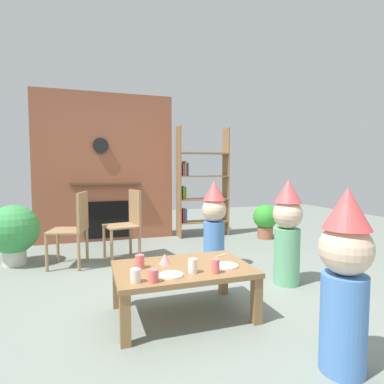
{
  "coord_description": "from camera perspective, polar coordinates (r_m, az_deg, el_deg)",
  "views": [
    {
      "loc": [
        -0.9,
        -2.76,
        1.17
      ],
      "look_at": [
        0.15,
        0.4,
        0.93
      ],
      "focal_mm": 29.4,
      "sensor_mm": 36.0,
      "label": 1
    }
  ],
  "objects": [
    {
      "name": "birthday_cake_slice",
      "position": [
        2.63,
        -4.96,
        -12.0
      ],
      "size": [
        0.1,
        0.1,
        0.09
      ],
      "primitive_type": "cone",
      "color": "pink",
      "rests_on": "coffee_table"
    },
    {
      "name": "paper_cup_far_left",
      "position": [
        2.41,
        0.15,
        -13.25
      ],
      "size": [
        0.07,
        0.07,
        0.11
      ],
      "primitive_type": "cylinder",
      "color": "silver",
      "rests_on": "coffee_table"
    },
    {
      "name": "child_with_cone_hat",
      "position": [
        2.04,
        25.99,
        -13.5
      ],
      "size": [
        0.3,
        0.3,
        1.07
      ],
      "rotation": [
        0.0,
        0.0,
        2.18
      ],
      "color": "#4C7FC6",
      "rests_on": "ground_plane"
    },
    {
      "name": "paper_plate_rear",
      "position": [
        2.59,
        6.22,
        -13.14
      ],
      "size": [
        0.19,
        0.19,
        0.01
      ],
      "primitive_type": "cylinder",
      "color": "white",
      "rests_on": "coffee_table"
    },
    {
      "name": "coffee_table",
      "position": [
        2.59,
        -1.67,
        -14.57
      ],
      "size": [
        1.07,
        0.71,
        0.4
      ],
      "color": "olive",
      "rests_on": "ground_plane"
    },
    {
      "name": "paper_cup_far_right",
      "position": [
        2.55,
        -9.45,
        -12.33
      ],
      "size": [
        0.07,
        0.07,
        0.11
      ],
      "primitive_type": "cylinder",
      "color": "#E5666B",
      "rests_on": "coffee_table"
    },
    {
      "name": "dining_chair_middle",
      "position": [
        4.2,
        -11.49,
        -4.98
      ],
      "size": [
        0.47,
        0.47,
        0.9
      ],
      "rotation": [
        0.0,
        0.0,
        3.34
      ],
      "color": "#9E7A51",
      "rests_on": "ground_plane"
    },
    {
      "name": "dining_chair_left",
      "position": [
        4.03,
        -20.46,
        -5.54
      ],
      "size": [
        0.49,
        0.49,
        0.9
      ],
      "rotation": [
        0.0,
        0.0,
        2.89
      ],
      "color": "#9E7A51",
      "rests_on": "ground_plane"
    },
    {
      "name": "bookshelf",
      "position": [
        5.49,
        1.37,
        1.12
      ],
      "size": [
        0.9,
        0.28,
        1.9
      ],
      "color": "olive",
      "rests_on": "ground_plane"
    },
    {
      "name": "paper_plate_front",
      "position": [
        2.37,
        -3.79,
        -14.77
      ],
      "size": [
        0.18,
        0.18,
        0.01
      ],
      "primitive_type": "cylinder",
      "color": "white",
      "rests_on": "coffee_table"
    },
    {
      "name": "ground_plane",
      "position": [
        3.13,
        -0.32,
        -17.82
      ],
      "size": [
        12.0,
        12.0,
        0.0
      ],
      "primitive_type": "plane",
      "color": "gray"
    },
    {
      "name": "paper_cup_center",
      "position": [
        2.42,
        4.3,
        -13.26
      ],
      "size": [
        0.06,
        0.06,
        0.1
      ],
      "primitive_type": "cylinder",
      "color": "#E5666B",
      "rests_on": "coffee_table"
    },
    {
      "name": "paper_cup_near_right",
      "position": [
        2.24,
        -7.03,
        -14.84
      ],
      "size": [
        0.07,
        0.07,
        0.09
      ],
      "primitive_type": "cylinder",
      "color": "#E5666B",
      "rests_on": "coffee_table"
    },
    {
      "name": "table_fork",
      "position": [
        2.89,
        5.47,
        -11.34
      ],
      "size": [
        0.14,
        0.08,
        0.01
      ],
      "primitive_type": "cube",
      "rotation": [
        0.0,
        0.0,
        0.42
      ],
      "color": "silver",
      "rests_on": "coffee_table"
    },
    {
      "name": "child_by_the_chairs",
      "position": [
        3.73,
        4.02,
        -5.49
      ],
      "size": [
        0.29,
        0.29,
        1.04
      ],
      "rotation": [
        0.0,
        0.0,
        -2.16
      ],
      "color": "#4C7FC6",
      "rests_on": "ground_plane"
    },
    {
      "name": "potted_plant_tall",
      "position": [
        5.48,
        13.16,
        -4.85
      ],
      "size": [
        0.41,
        0.41,
        0.57
      ],
      "color": "#9E5B42",
      "rests_on": "ground_plane"
    },
    {
      "name": "child_in_pink",
      "position": [
        3.34,
        16.92,
        -6.47
      ],
      "size": [
        0.3,
        0.3,
        1.07
      ],
      "rotation": [
        0.0,
        0.0,
        -2.88
      ],
      "color": "#66B27F",
      "rests_on": "ground_plane"
    },
    {
      "name": "paper_cup_near_left",
      "position": [
        2.26,
        -10.21,
        -14.71
      ],
      "size": [
        0.07,
        0.07,
        0.09
      ],
      "primitive_type": "cylinder",
      "color": "silver",
      "rests_on": "coffee_table"
    },
    {
      "name": "brick_fireplace_feature",
      "position": [
        5.37,
        -15.39,
        4.21
      ],
      "size": [
        2.2,
        0.28,
        2.4
      ],
      "color": "#935138",
      "rests_on": "ground_plane"
    },
    {
      "name": "potted_plant_short",
      "position": [
        4.44,
        -29.65,
        -6.15
      ],
      "size": [
        0.6,
        0.6,
        0.74
      ],
      "color": "beige",
      "rests_on": "ground_plane"
    }
  ]
}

